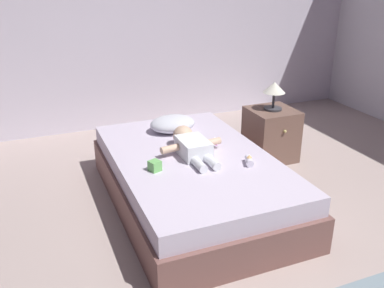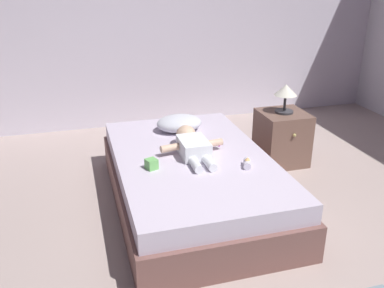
% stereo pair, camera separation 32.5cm
% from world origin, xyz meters
% --- Properties ---
extents(ground_plane, '(8.00, 8.00, 0.00)m').
position_xyz_m(ground_plane, '(0.00, 0.00, 0.00)').
color(ground_plane, '#B09B94').
extents(wall_behind_bed, '(8.00, 0.12, 2.57)m').
position_xyz_m(wall_behind_bed, '(0.00, 3.00, 1.29)').
color(wall_behind_bed, silver).
rests_on(wall_behind_bed, ground_plane).
extents(bed, '(1.21, 1.95, 0.42)m').
position_xyz_m(bed, '(-0.04, 0.94, 0.21)').
color(bed, brown).
rests_on(bed, ground_plane).
extents(pillow, '(0.41, 0.30, 0.14)m').
position_xyz_m(pillow, '(0.01, 1.50, 0.49)').
color(pillow, silver).
rests_on(pillow, bed).
extents(baby, '(0.51, 0.63, 0.17)m').
position_xyz_m(baby, '(-0.02, 1.00, 0.49)').
color(baby, white).
rests_on(baby, bed).
extents(toothbrush, '(0.06, 0.13, 0.02)m').
position_xyz_m(toothbrush, '(0.25, 1.13, 0.43)').
color(toothbrush, '#AE2CA5').
rests_on(toothbrush, bed).
extents(nightstand, '(0.43, 0.46, 0.51)m').
position_xyz_m(nightstand, '(1.02, 1.46, 0.26)').
color(nightstand, brown).
rests_on(nightstand, ground_plane).
extents(lamp, '(0.21, 0.21, 0.27)m').
position_xyz_m(lamp, '(1.02, 1.46, 0.70)').
color(lamp, '#333338').
rests_on(lamp, nightstand).
extents(toy_block, '(0.10, 0.10, 0.08)m').
position_xyz_m(toy_block, '(-0.38, 0.81, 0.46)').
color(toy_block, '#6DBF60').
rests_on(toy_block, bed).
extents(baby_bottle, '(0.09, 0.13, 0.08)m').
position_xyz_m(baby_bottle, '(0.30, 0.64, 0.45)').
color(baby_bottle, white).
rests_on(baby_bottle, bed).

